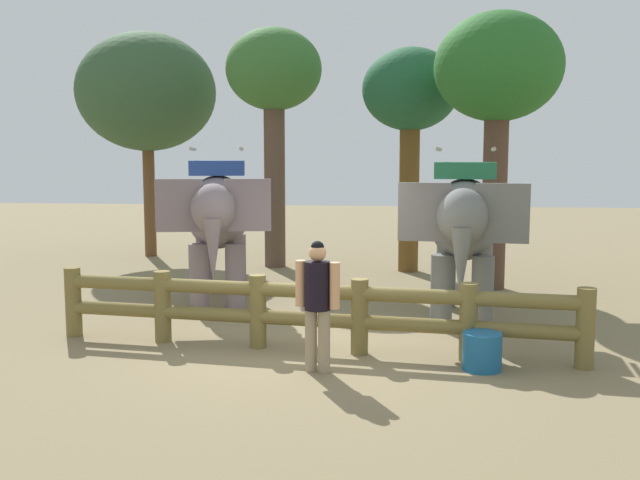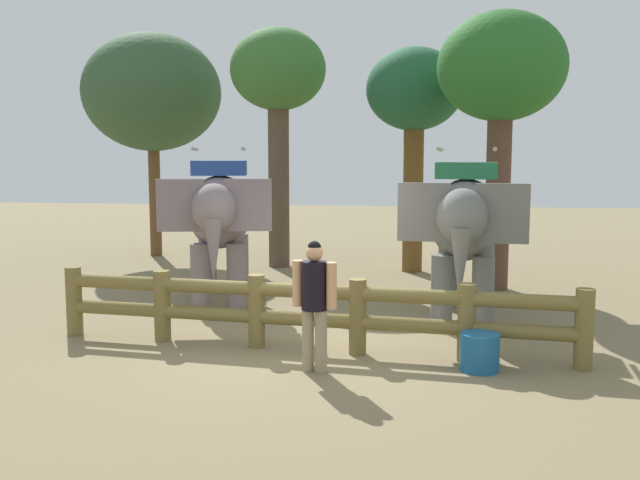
# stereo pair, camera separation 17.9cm
# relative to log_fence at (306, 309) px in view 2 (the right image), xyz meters

# --- Properties ---
(ground_plane) EXTENTS (60.00, 60.00, 0.00)m
(ground_plane) POSITION_rel_log_fence_xyz_m (0.00, -0.09, -0.60)
(ground_plane) COLOR #80704F
(log_fence) EXTENTS (7.53, 1.04, 1.05)m
(log_fence) POSITION_rel_log_fence_xyz_m (0.00, 0.00, 0.00)
(log_fence) COLOR olive
(log_fence) RESTS_ON ground
(elephant_near_left) EXTENTS (2.11, 3.45, 2.89)m
(elephant_near_left) POSITION_rel_log_fence_xyz_m (-2.11, 3.11, 1.02)
(elephant_near_left) COLOR gray
(elephant_near_left) RESTS_ON ground
(elephant_center) EXTENTS (1.91, 3.38, 2.87)m
(elephant_center) POSITION_rel_log_fence_xyz_m (2.31, 2.20, 1.01)
(elephant_center) COLOR slate
(elephant_center) RESTS_ON ground
(tourist_woman_in_black) EXTENTS (0.58, 0.39, 1.67)m
(tourist_woman_in_black) POSITION_rel_log_fence_xyz_m (0.25, -0.95, 0.36)
(tourist_woman_in_black) COLOR gray
(tourist_woman_in_black) RESTS_ON ground
(tree_far_left) EXTENTS (2.56, 2.56, 5.60)m
(tree_far_left) POSITION_rel_log_fence_xyz_m (3.15, 5.13, 3.74)
(tree_far_left) COLOR brown
(tree_far_left) RESTS_ON ground
(tree_back_center) EXTENTS (3.71, 3.71, 6.03)m
(tree_back_center) POSITION_rel_log_fence_xyz_m (-5.61, 8.97, 3.83)
(tree_back_center) COLOR brown
(tree_back_center) RESTS_ON ground
(tree_far_right) EXTENTS (2.32, 2.32, 5.81)m
(tree_far_right) POSITION_rel_log_fence_xyz_m (-1.85, 7.51, 3.96)
(tree_far_right) COLOR brown
(tree_far_right) RESTS_ON ground
(tree_deep_back) EXTENTS (2.25, 2.25, 5.24)m
(tree_deep_back) POSITION_rel_log_fence_xyz_m (1.43, 7.19, 3.49)
(tree_deep_back) COLOR brown
(tree_deep_back) RESTS_ON ground
(feed_bucket) EXTENTS (0.50, 0.50, 0.48)m
(feed_bucket) POSITION_rel_log_fence_xyz_m (2.33, -0.62, -0.36)
(feed_bucket) COLOR #19598C
(feed_bucket) RESTS_ON ground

